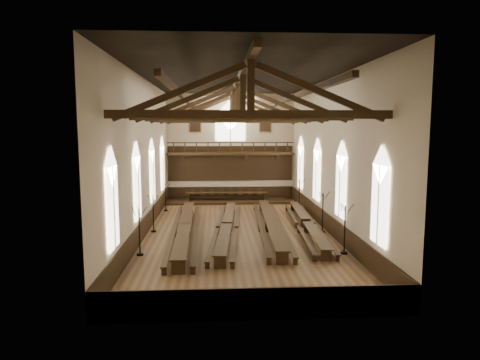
{
  "coord_description": "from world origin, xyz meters",
  "views": [
    {
      "loc": [
        -1.46,
        -27.52,
        6.9
      ],
      "look_at": [
        0.24,
        1.5,
        3.27
      ],
      "focal_mm": 32.0,
      "sensor_mm": 36.0,
      "label": 1
    }
  ],
  "objects_px": {
    "candelabrum_left_far": "(166,202)",
    "dais": "(227,201)",
    "refectory_row_d": "(307,223)",
    "candelabrum_right_far": "(299,200)",
    "candelabrum_left_mid": "(153,221)",
    "high_table": "(227,193)",
    "refectory_row_b": "(227,226)",
    "candelabrum_right_mid": "(323,220)",
    "candelabrum_left_near": "(140,241)",
    "candelabrum_right_near": "(344,238)",
    "refectory_row_a": "(185,227)",
    "refectory_row_c": "(271,222)"
  },
  "relations": [
    {
      "from": "refectory_row_d",
      "to": "dais",
      "type": "xyz_separation_m",
      "value": [
        -5.06,
        11.18,
        -0.42
      ]
    },
    {
      "from": "candelabrum_right_mid",
      "to": "dais",
      "type": "bearing_deg",
      "value": 116.78
    },
    {
      "from": "refectory_row_d",
      "to": "candelabrum_right_far",
      "type": "distance_m",
      "value": 7.2
    },
    {
      "from": "candelabrum_right_mid",
      "to": "candelabrum_right_far",
      "type": "height_order",
      "value": "candelabrum_right_mid"
    },
    {
      "from": "refectory_row_d",
      "to": "dais",
      "type": "height_order",
      "value": "refectory_row_d"
    },
    {
      "from": "refectory_row_d",
      "to": "candelabrum_left_mid",
      "type": "bearing_deg",
      "value": 179.07
    },
    {
      "from": "refectory_row_b",
      "to": "candelabrum_right_far",
      "type": "distance_m",
      "value": 10.01
    },
    {
      "from": "candelabrum_left_mid",
      "to": "candelabrum_right_far",
      "type": "height_order",
      "value": "candelabrum_right_far"
    },
    {
      "from": "candelabrum_right_near",
      "to": "refectory_row_c",
      "type": "bearing_deg",
      "value": 121.76
    },
    {
      "from": "dais",
      "to": "candelabrum_left_far",
      "type": "xyz_separation_m",
      "value": [
        -5.13,
        -3.95,
        0.61
      ]
    },
    {
      "from": "high_table",
      "to": "candelabrum_left_far",
      "type": "height_order",
      "value": "candelabrum_left_far"
    },
    {
      "from": "refectory_row_d",
      "to": "candelabrum_right_far",
      "type": "relative_size",
      "value": 5.27
    },
    {
      "from": "refectory_row_d",
      "to": "candelabrum_left_near",
      "type": "height_order",
      "value": "candelabrum_left_near"
    },
    {
      "from": "candelabrum_right_far",
      "to": "refectory_row_a",
      "type": "bearing_deg",
      "value": -137.45
    },
    {
      "from": "high_table",
      "to": "candelabrum_right_near",
      "type": "distance_m",
      "value": 17.64
    },
    {
      "from": "candelabrum_left_mid",
      "to": "candelabrum_right_near",
      "type": "xyz_separation_m",
      "value": [
        11.1,
        -5.58,
        0.1
      ]
    },
    {
      "from": "candelabrum_right_mid",
      "to": "refectory_row_a",
      "type": "bearing_deg",
      "value": -177.13
    },
    {
      "from": "high_table",
      "to": "candelabrum_right_mid",
      "type": "distance_m",
      "value": 13.24
    },
    {
      "from": "refectory_row_c",
      "to": "refectory_row_d",
      "type": "distance_m",
      "value": 2.44
    },
    {
      "from": "candelabrum_left_mid",
      "to": "candelabrum_right_near",
      "type": "height_order",
      "value": "candelabrum_right_near"
    },
    {
      "from": "high_table",
      "to": "refectory_row_b",
      "type": "bearing_deg",
      "value": -91.41
    },
    {
      "from": "candelabrum_left_mid",
      "to": "candelabrum_right_mid",
      "type": "height_order",
      "value": "candelabrum_right_mid"
    },
    {
      "from": "refectory_row_b",
      "to": "candelabrum_left_near",
      "type": "xyz_separation_m",
      "value": [
        -4.84,
        -4.37,
        0.27
      ]
    },
    {
      "from": "high_table",
      "to": "candelabrum_right_near",
      "type": "relative_size",
      "value": 2.68
    },
    {
      "from": "candelabrum_left_far",
      "to": "dais",
      "type": "bearing_deg",
      "value": 37.59
    },
    {
      "from": "high_table",
      "to": "candelabrum_left_far",
      "type": "distance_m",
      "value": 6.48
    },
    {
      "from": "refectory_row_c",
      "to": "refectory_row_d",
      "type": "relative_size",
      "value": 1.06
    },
    {
      "from": "candelabrum_left_mid",
      "to": "candelabrum_right_mid",
      "type": "distance_m",
      "value": 11.13
    },
    {
      "from": "refectory_row_b",
      "to": "candelabrum_left_near",
      "type": "relative_size",
      "value": 5.37
    },
    {
      "from": "high_table",
      "to": "candelabrum_right_mid",
      "type": "height_order",
      "value": "candelabrum_right_mid"
    },
    {
      "from": "candelabrum_right_far",
      "to": "candelabrum_left_near",
      "type": "bearing_deg",
      "value": -132.34
    },
    {
      "from": "refectory_row_b",
      "to": "candelabrum_right_mid",
      "type": "height_order",
      "value": "candelabrum_right_mid"
    },
    {
      "from": "refectory_row_d",
      "to": "candelabrum_right_near",
      "type": "height_order",
      "value": "candelabrum_right_near"
    },
    {
      "from": "refectory_row_d",
      "to": "candelabrum_right_far",
      "type": "bearing_deg",
      "value": 82.78
    },
    {
      "from": "candelabrum_left_mid",
      "to": "candelabrum_left_far",
      "type": "xyz_separation_m",
      "value": [
        0.0,
        7.07,
        -0.04
      ]
    },
    {
      "from": "refectory_row_c",
      "to": "candelabrum_right_far",
      "type": "relative_size",
      "value": 5.6
    },
    {
      "from": "refectory_row_a",
      "to": "refectory_row_d",
      "type": "height_order",
      "value": "refectory_row_a"
    },
    {
      "from": "refectory_row_d",
      "to": "candelabrum_left_far",
      "type": "distance_m",
      "value": 12.5
    },
    {
      "from": "refectory_row_c",
      "to": "candelabrum_left_mid",
      "type": "xyz_separation_m",
      "value": [
        -7.76,
        0.19,
        0.17
      ]
    },
    {
      "from": "refectory_row_b",
      "to": "candelabrum_right_mid",
      "type": "bearing_deg",
      "value": 0.34
    },
    {
      "from": "refectory_row_b",
      "to": "candelabrum_left_far",
      "type": "distance_m",
      "value": 9.27
    },
    {
      "from": "candelabrum_left_near",
      "to": "candelabrum_right_near",
      "type": "height_order",
      "value": "candelabrum_right_near"
    },
    {
      "from": "dais",
      "to": "high_table",
      "type": "bearing_deg",
      "value": -104.04
    },
    {
      "from": "refectory_row_d",
      "to": "candelabrum_right_mid",
      "type": "height_order",
      "value": "candelabrum_right_mid"
    },
    {
      "from": "refectory_row_a",
      "to": "dais",
      "type": "relative_size",
      "value": 1.32
    },
    {
      "from": "refectory_row_a",
      "to": "refectory_row_d",
      "type": "relative_size",
      "value": 1.07
    },
    {
      "from": "refectory_row_c",
      "to": "candelabrum_right_near",
      "type": "bearing_deg",
      "value": -58.24
    },
    {
      "from": "refectory_row_b",
      "to": "refectory_row_c",
      "type": "distance_m",
      "value": 2.99
    },
    {
      "from": "candelabrum_left_near",
      "to": "candelabrum_right_far",
      "type": "xyz_separation_m",
      "value": [
        11.1,
        12.18,
        -0.0
      ]
    },
    {
      "from": "dais",
      "to": "candelabrum_right_mid",
      "type": "height_order",
      "value": "candelabrum_right_mid"
    }
  ]
}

